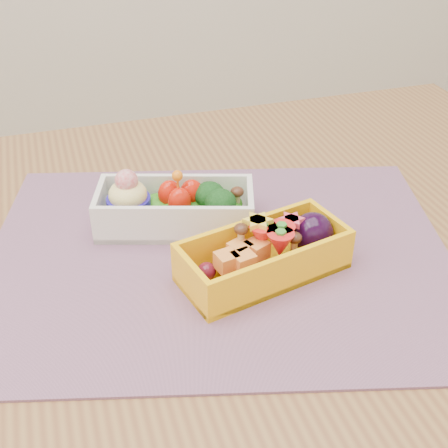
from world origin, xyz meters
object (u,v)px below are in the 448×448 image
object	(u,v)px
placemat	(219,255)
bento_white	(174,208)
bento_yellow	(267,253)
table	(185,321)

from	to	relation	value
placemat	bento_white	world-z (taller)	bento_white
bento_white	placemat	bearing A→B (deg)	-47.43
placemat	bento_yellow	size ratio (longest dim) A/B	2.71
placemat	bento_yellow	bearing A→B (deg)	-50.44
bento_white	bento_yellow	xyz separation A→B (m)	(0.07, -0.12, 0.00)
table	bento_yellow	distance (m)	0.16
placemat	bento_yellow	xyz separation A→B (m)	(0.04, -0.05, 0.03)
placemat	bento_white	distance (m)	0.09
bento_white	bento_yellow	size ratio (longest dim) A/B	1.04
placemat	bento_white	xyz separation A→B (m)	(-0.03, 0.07, 0.03)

